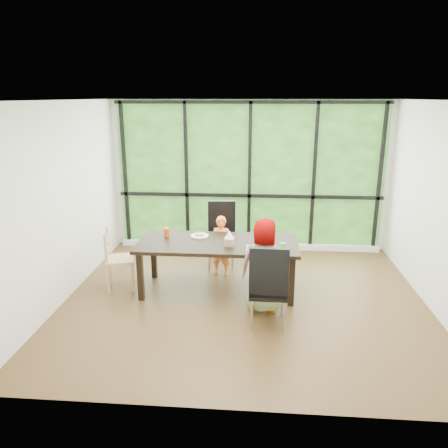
{
  "coord_description": "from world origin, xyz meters",
  "views": [
    {
      "loc": [
        0.16,
        -5.53,
        2.75
      ],
      "look_at": [
        -0.3,
        0.17,
        1.05
      ],
      "focal_mm": 34.59,
      "sensor_mm": 36.0,
      "label": 1
    }
  ],
  "objects": [
    {
      "name": "window_mullions",
      "position": [
        0.0,
        2.19,
        1.35
      ],
      "size": [
        4.8,
        0.06,
        2.65
      ],
      "primitive_type": null,
      "color": "black",
      "rests_on": "back_wall"
    },
    {
      "name": "window_sill",
      "position": [
        0.0,
        2.15,
        0.05
      ],
      "size": [
        4.8,
        0.12,
        0.1
      ],
      "primitive_type": "cube",
      "color": "silver",
      "rests_on": "ground"
    },
    {
      "name": "foliage_backdrop",
      "position": [
        0.0,
        2.23,
        1.35
      ],
      "size": [
        4.8,
        0.02,
        2.65
      ],
      "primitive_type": "cube",
      "color": "#1A4A14",
      "rests_on": "back_wall"
    },
    {
      "name": "dining_table",
      "position": [
        -0.4,
        0.27,
        0.38
      ],
      "size": [
        2.31,
        1.07,
        0.75
      ],
      "primitive_type": "cube",
      "rotation": [
        0.0,
        0.0,
        -0.04
      ],
      "color": "black",
      "rests_on": "ground"
    },
    {
      "name": "chair_end_beech",
      "position": [
        -1.84,
        0.25,
        0.45
      ],
      "size": [
        0.49,
        0.51,
        0.9
      ],
      "primitive_type": "cube",
      "rotation": [
        0.0,
        0.0,
        1.83
      ],
      "color": "tan",
      "rests_on": "ground"
    },
    {
      "name": "green_cup",
      "position": [
        0.51,
        -0.03,
        0.81
      ],
      "size": [
        0.07,
        0.07,
        0.12
      ],
      "primitive_type": "cylinder",
      "color": "#57C225",
      "rests_on": "dining_table"
    },
    {
      "name": "straw_pink",
      "position": [
        0.51,
        -0.03,
        0.91
      ],
      "size": [
        0.01,
        0.04,
        0.2
      ],
      "primitive_type": "cylinder",
      "rotation": [
        0.14,
        0.0,
        0.0
      ],
      "color": "pink",
      "rests_on": "green_cup"
    },
    {
      "name": "placemat",
      "position": [
        0.22,
        0.03,
        0.75
      ],
      "size": [
        0.41,
        0.3,
        0.01
      ],
      "primitive_type": "cube",
      "color": "tan",
      "rests_on": "dining_table"
    },
    {
      "name": "tissue_box",
      "position": [
        -0.22,
        0.12,
        0.81
      ],
      "size": [
        0.13,
        0.13,
        0.11
      ],
      "primitive_type": "cube",
      "color": "tan",
      "rests_on": "dining_table"
    },
    {
      "name": "crepe_rolls_near",
      "position": [
        0.24,
        0.05,
        0.78
      ],
      "size": [
        0.1,
        0.12,
        0.04
      ],
      "primitive_type": null,
      "color": "tan",
      "rests_on": "plate_near"
    },
    {
      "name": "chair_window_leather",
      "position": [
        -0.43,
        1.22,
        0.54
      ],
      "size": [
        0.48,
        0.48,
        1.08
      ],
      "primitive_type": "cube",
      "rotation": [
        0.0,
        0.0,
        0.05
      ],
      "color": "black",
      "rests_on": "ground"
    },
    {
      "name": "child_toddler",
      "position": [
        -0.4,
        0.86,
        0.48
      ],
      "size": [
        0.39,
        0.29,
        0.96
      ],
      "primitive_type": "imported",
      "rotation": [
        0.0,
        0.0,
        -0.19
      ],
      "color": "orange",
      "rests_on": "ground"
    },
    {
      "name": "plate_near",
      "position": [
        0.24,
        0.05,
        0.76
      ],
      "size": [
        0.22,
        0.22,
        0.01
      ],
      "primitive_type": "cylinder",
      "color": "white",
      "rests_on": "dining_table"
    },
    {
      "name": "chair_interior_leather",
      "position": [
        0.31,
        -0.66,
        0.54
      ],
      "size": [
        0.47,
        0.47,
        1.08
      ],
      "primitive_type": "cube",
      "rotation": [
        0.0,
        0.0,
        3.12
      ],
      "color": "black",
      "rests_on": "ground"
    },
    {
      "name": "child_older",
      "position": [
        0.27,
        -0.29,
        0.63
      ],
      "size": [
        0.68,
        0.5,
        1.26
      ],
      "primitive_type": "imported",
      "rotation": [
        0.0,
        0.0,
        2.97
      ],
      "color": "gray",
      "rests_on": "ground"
    },
    {
      "name": "tissue",
      "position": [
        -0.22,
        0.12,
        0.92
      ],
      "size": [
        0.12,
        0.12,
        0.11
      ],
      "primitive_type": "cone",
      "color": "white",
      "rests_on": "tissue_box"
    },
    {
      "name": "ground",
      "position": [
        0.0,
        0.0,
        0.0
      ],
      "size": [
        5.0,
        5.0,
        0.0
      ],
      "primitive_type": "plane",
      "color": "black",
      "rests_on": "ground"
    },
    {
      "name": "orange_cup",
      "position": [
        -1.18,
        0.47,
        0.81
      ],
      "size": [
        0.08,
        0.08,
        0.12
      ],
      "primitive_type": "cylinder",
      "color": "#D5410C",
      "rests_on": "dining_table"
    },
    {
      "name": "straw_white",
      "position": [
        -1.18,
        0.47,
        0.91
      ],
      "size": [
        0.01,
        0.04,
        0.2
      ],
      "primitive_type": "cylinder",
      "rotation": [
        0.14,
        0.0,
        0.0
      ],
      "color": "white",
      "rests_on": "orange_cup"
    },
    {
      "name": "back_wall",
      "position": [
        0.0,
        2.25,
        1.35
      ],
      "size": [
        5.0,
        0.0,
        5.0
      ],
      "primitive_type": "plane",
      "rotation": [
        1.57,
        0.0,
        0.0
      ],
      "color": "silver",
      "rests_on": "ground"
    },
    {
      "name": "crepe_rolls_far",
      "position": [
        -0.69,
        0.5,
        0.78
      ],
      "size": [
        0.15,
        0.12,
        0.04
      ],
      "primitive_type": null,
      "color": "tan",
      "rests_on": "plate_far"
    },
    {
      "name": "plate_far",
      "position": [
        -0.69,
        0.5,
        0.76
      ],
      "size": [
        0.27,
        0.27,
        0.02
      ],
      "primitive_type": "cylinder",
      "color": "white",
      "rests_on": "dining_table"
    }
  ]
}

